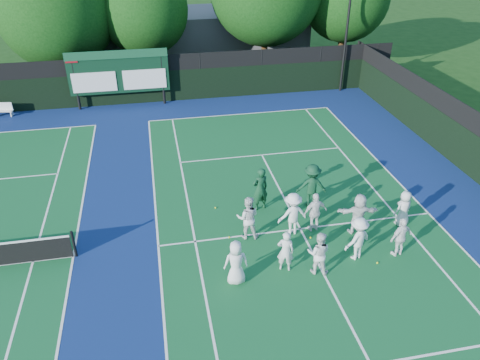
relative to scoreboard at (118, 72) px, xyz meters
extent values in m
plane|color=#153A0F|center=(7.01, -15.59, -2.19)|extent=(120.00, 120.00, 0.00)
cube|color=navy|center=(1.01, -14.59, -2.19)|extent=(34.00, 32.00, 0.01)
cube|color=#12592A|center=(7.01, -14.59, -2.18)|extent=(10.97, 23.77, 0.00)
cube|color=white|center=(7.01, -2.70, -2.18)|extent=(10.97, 0.08, 0.00)
cube|color=white|center=(1.53, -14.59, -2.18)|extent=(0.08, 23.77, 0.00)
cube|color=white|center=(12.50, -14.59, -2.18)|extent=(0.08, 23.77, 0.00)
cube|color=white|center=(2.90, -14.59, -2.18)|extent=(0.08, 23.77, 0.00)
cube|color=white|center=(11.13, -14.59, -2.18)|extent=(0.08, 23.77, 0.00)
cube|color=white|center=(7.01, -8.19, -2.18)|extent=(8.23, 0.08, 0.00)
cube|color=white|center=(7.01, -14.59, -2.18)|extent=(0.08, 12.80, 0.00)
cube|color=white|center=(-1.50, -14.59, -2.18)|extent=(0.08, 23.77, 0.00)
cube|color=white|center=(-2.87, -14.59, -2.18)|extent=(0.08, 23.77, 0.00)
cube|color=black|center=(1.01, 0.41, -1.19)|extent=(34.00, 0.08, 2.00)
cube|color=black|center=(1.01, 0.41, 0.31)|extent=(34.00, 0.05, 1.00)
cylinder|color=black|center=(-2.59, 0.01, -0.44)|extent=(0.16, 0.16, 3.50)
cylinder|color=black|center=(2.61, 0.01, -0.44)|extent=(0.16, 0.16, 3.50)
cube|color=black|center=(0.01, 0.01, 0.01)|extent=(6.00, 0.15, 2.60)
cube|color=#14482A|center=(0.01, -0.09, 1.11)|extent=(6.00, 0.05, 0.50)
cube|color=white|center=(-1.49, -0.09, -0.49)|extent=(2.60, 0.04, 1.20)
cube|color=white|center=(1.51, -0.09, -0.49)|extent=(2.60, 0.04, 1.20)
cube|color=maroon|center=(-2.59, -0.09, 1.01)|extent=(0.70, 0.04, 0.50)
cube|color=#5E5E63|center=(5.01, 8.41, -0.19)|extent=(18.00, 6.00, 4.00)
cylinder|color=black|center=(14.51, 0.11, 2.81)|extent=(0.16, 0.16, 10.00)
cylinder|color=black|center=(-1.39, -14.59, -1.64)|extent=(0.10, 0.10, 1.10)
cube|color=white|center=(-7.03, -0.29, -1.82)|extent=(1.38, 0.58, 0.05)
cube|color=white|center=(-7.03, -0.15, -1.56)|extent=(1.33, 0.28, 0.45)
cube|color=white|center=(-6.49, -0.29, -2.01)|extent=(0.11, 0.32, 0.36)
cylinder|color=#311E0D|center=(-3.57, 3.91, -0.98)|extent=(0.44, 0.44, 2.42)
sphere|color=#0B330C|center=(-3.57, 3.91, 3.00)|extent=(7.39, 7.39, 7.39)
sphere|color=#0B330C|center=(-2.97, 4.21, 2.26)|extent=(5.17, 5.17, 5.17)
cylinder|color=#311E0D|center=(1.87, 3.91, -0.77)|extent=(0.44, 0.44, 2.83)
sphere|color=#0B330C|center=(1.87, 3.91, 2.82)|extent=(5.82, 5.82, 5.82)
sphere|color=#0B330C|center=(2.47, 4.21, 2.24)|extent=(4.07, 4.07, 4.07)
cylinder|color=#311E0D|center=(10.07, 3.91, -0.54)|extent=(0.44, 0.44, 3.30)
cylinder|color=#311E0D|center=(15.86, 3.91, -0.64)|extent=(0.44, 0.44, 3.10)
sphere|color=#0B330C|center=(16.46, 4.21, 2.58)|extent=(4.25, 4.25, 4.25)
sphere|color=yellow|center=(4.20, -14.61, -2.16)|extent=(0.07, 0.07, 0.07)
sphere|color=yellow|center=(7.21, -15.23, -2.16)|extent=(0.07, 0.07, 0.07)
sphere|color=yellow|center=(9.06, -17.08, -2.16)|extent=(0.07, 0.07, 0.07)
sphere|color=yellow|center=(3.98, -12.52, -2.16)|extent=(0.07, 0.07, 0.07)
imported|color=white|center=(4.00, -17.00, -1.37)|extent=(0.82, 0.54, 1.65)
imported|color=silver|center=(5.77, -16.71, -1.40)|extent=(0.67, 0.55, 1.58)
imported|color=white|center=(6.82, -17.05, -1.38)|extent=(0.96, 0.86, 1.62)
imported|color=white|center=(8.42, -16.60, -1.35)|extent=(1.25, 1.00, 1.69)
imported|color=white|center=(9.98, -16.75, -1.41)|extent=(0.99, 0.63, 1.57)
imported|color=silver|center=(4.89, -14.65, -1.31)|extent=(0.97, 0.82, 1.76)
imported|color=white|center=(6.60, -14.76, -1.31)|extent=(1.21, 0.78, 1.76)
imported|color=white|center=(7.51, -14.72, -1.37)|extent=(1.02, 0.55, 1.65)
imported|color=silver|center=(9.06, -15.19, -1.34)|extent=(1.63, 0.72, 1.69)
imported|color=silver|center=(11.01, -15.05, -1.44)|extent=(0.83, 0.64, 1.50)
imported|color=#103C22|center=(5.79, -12.88, -1.24)|extent=(0.79, 0.62, 1.91)
imported|color=#0F3A21|center=(7.92, -13.06, -1.23)|extent=(1.34, 0.90, 1.93)
camera|label=1|loc=(1.83, -28.60, 8.69)|focal=35.00mm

